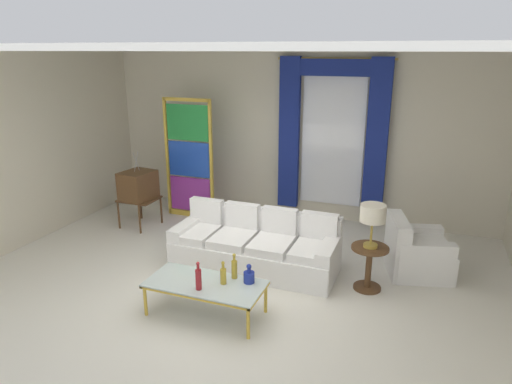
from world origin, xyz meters
TOP-DOWN VIEW (x-y plane):
  - ground_plane at (0.00, 0.00)m, footprint 16.00×16.00m
  - wall_rear at (0.00, 3.06)m, footprint 8.00×0.12m
  - wall_left at (-3.66, 0.60)m, footprint 0.12×7.00m
  - ceiling_slab at (0.00, 0.80)m, footprint 8.00×7.60m
  - curtained_window at (0.70, 2.89)m, footprint 2.00×0.17m
  - couch_white_long at (0.12, 0.69)m, footprint 2.34×0.93m
  - coffee_table at (0.01, -0.71)m, footprint 1.38×0.64m
  - bottle_blue_decanter at (0.22, -0.65)m, footprint 0.07×0.07m
  - bottle_crystal_tall at (0.49, -0.52)m, footprint 0.13×0.13m
  - bottle_amber_squat at (0.29, -0.48)m, footprint 0.07×0.07m
  - bottle_ruby_flask at (0.01, -0.87)m, footprint 0.07×0.07m
  - vintage_tv at (-2.36, 1.43)m, footprint 0.62×0.65m
  - armchair_white at (2.26, 1.28)m, footprint 1.00×0.99m
  - stained_glass_divider at (-1.75, 2.18)m, footprint 0.95×0.05m
  - peacock_figurine at (-1.21, 1.80)m, footprint 0.44×0.60m
  - round_side_table at (1.72, 0.58)m, footprint 0.48×0.48m
  - table_lamp_brass at (1.72, 0.58)m, footprint 0.32×0.32m

SIDE VIEW (x-z plane):
  - ground_plane at x=0.00m, z-range 0.00..0.00m
  - peacock_figurine at x=-1.21m, z-range -0.03..0.47m
  - armchair_white at x=2.26m, z-range -0.11..0.69m
  - couch_white_long at x=0.12m, z-range -0.12..0.74m
  - round_side_table at x=1.72m, z-range 0.06..0.65m
  - coffee_table at x=0.01m, z-range 0.17..0.58m
  - bottle_crystal_tall at x=0.49m, z-range 0.37..0.61m
  - bottle_blue_decanter at x=0.22m, z-range 0.38..0.66m
  - bottle_amber_squat at x=0.29m, z-range 0.38..0.70m
  - bottle_ruby_flask at x=0.01m, z-range 0.38..0.72m
  - vintage_tv at x=-2.36m, z-range 0.06..1.40m
  - table_lamp_brass at x=1.72m, z-range 0.74..1.31m
  - stained_glass_divider at x=-1.75m, z-range -0.04..2.16m
  - wall_rear at x=0.00m, z-range 0.00..3.00m
  - wall_left at x=-3.66m, z-range 0.00..3.00m
  - curtained_window at x=0.70m, z-range 0.39..3.09m
  - ceiling_slab at x=0.00m, z-range 3.00..3.04m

